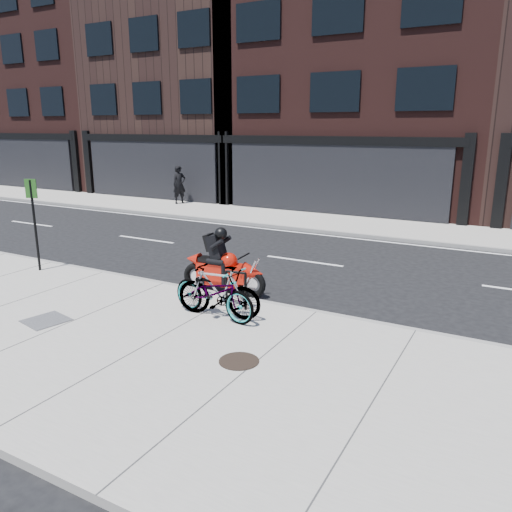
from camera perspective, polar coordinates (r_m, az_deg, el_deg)
The scene contains 14 objects.
ground at distance 12.93m, azimuth 1.97°, elevation -2.63°, with size 120.00×120.00×0.00m, color black.
sidewalk_near at distance 9.02m, azimuth -12.79°, elevation -10.44°, with size 60.00×6.00×0.13m, color gray.
sidewalk_far at distance 19.94m, azimuth 12.12°, elevation 3.40°, with size 60.00×3.50×0.13m, color gray.
building_west at distance 37.68m, azimuth -19.33°, elevation 18.27°, with size 10.00×10.00×13.50m, color black.
building_midwest at distance 31.06m, azimuth -6.01°, elevation 18.54°, with size 10.00×10.00×12.00m, color black.
building_center at distance 26.84m, azimuth 13.15°, elevation 21.57°, with size 12.00×10.00×14.50m, color black.
bike_rack at distance 10.37m, azimuth -2.31°, elevation -3.50°, with size 0.48×0.11×0.81m.
bicycle_front at distance 9.93m, azimuth -4.85°, elevation -4.12°, with size 0.69×1.98×1.04m, color gray.
bicycle_rear at distance 9.94m, azimuth -4.29°, elevation -4.00°, with size 0.50×1.78×1.07m, color gray.
motorcycle at distance 11.61m, azimuth -3.35°, elevation -1.32°, with size 2.14×0.58×1.60m.
pedestrian at distance 24.96m, azimuth -8.76°, elevation 8.05°, with size 0.67×0.44×1.85m, color black.
manhole_cover at distance 8.27m, azimuth -1.96°, elevation -11.91°, with size 0.66×0.66×0.01m, color black.
utility_grate at distance 10.69m, azimuth -22.87°, elevation -6.80°, with size 0.75×0.75×0.01m, color #545457.
sign_post at distance 14.13m, azimuth -24.03°, elevation 4.13°, with size 0.32×0.12×2.41m.
Camera 1 is at (5.56, -11.03, 3.83)m, focal length 35.00 mm.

